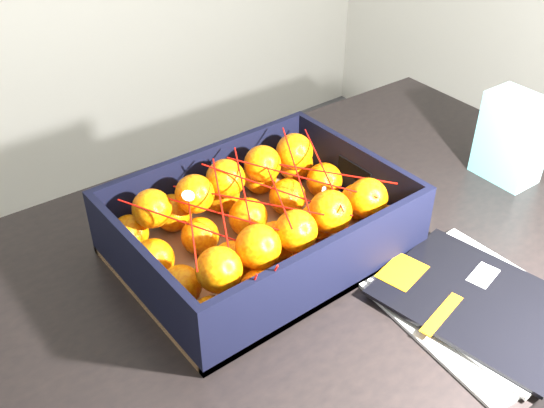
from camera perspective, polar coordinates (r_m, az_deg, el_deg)
room_shell at (r=0.52m, az=6.85°, el=16.64°), size 3.54×3.54×2.50m
table at (r=1.13m, az=5.16°, el=-7.39°), size 1.23×0.85×0.75m
magazine_stack at (r=0.98m, az=18.34°, el=-8.76°), size 0.26×0.31×0.02m
produce_crate at (r=1.02m, az=-1.04°, el=-2.61°), size 0.44×0.33×0.12m
clementine_heap at (r=1.01m, az=-0.98°, el=-1.36°), size 0.42×0.31×0.12m
mesh_net at (r=0.97m, az=-1.04°, el=0.39°), size 0.37×0.29×0.09m
retail_carton at (r=1.27m, az=21.07°, el=5.64°), size 0.08×0.12×0.17m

